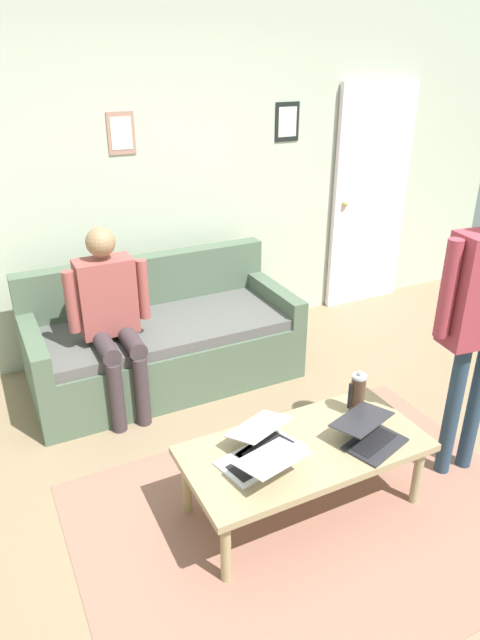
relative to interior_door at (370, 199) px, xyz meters
name	(u,v)px	position (x,y,z in m)	size (l,w,h in m)	color
ground_plane	(297,495)	(2.05, 2.11, -1.02)	(7.68, 7.68, 0.00)	#8A7356
area_rug	(312,517)	(2.07, 2.29, -1.02)	(2.45, 1.76, 0.01)	#966655
back_wall	(157,183)	(2.05, -0.09, 0.33)	(7.04, 0.11, 2.70)	beige
interior_door	(370,199)	(0.00, 0.00, 0.00)	(0.82, 0.09, 2.05)	white
couch	(163,342)	(2.29, 0.55, -0.72)	(1.94, 0.87, 0.88)	#4D614B
coffee_table	(305,452)	(2.07, 2.19, -0.65)	(1.29, 0.62, 0.42)	#9D8964
laptop_left	(370,435)	(1.75, 2.32, -0.56)	(0.40, 0.39, 0.13)	#28282D
laptop_center	(267,442)	(2.27, 2.13, -0.56)	(0.40, 0.39, 0.15)	silver
laptop_right	(259,461)	(2.38, 2.24, -0.56)	(0.39, 0.43, 0.15)	silver
french_press	(357,394)	(1.65, 2.07, -0.48)	(0.10, 0.08, 0.27)	#4C3323
person_seated	(111,312)	(2.70, 0.78, -0.30)	(0.55, 0.51, 1.28)	#3C3034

